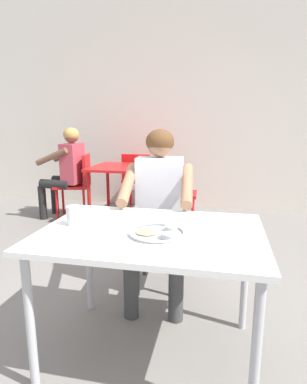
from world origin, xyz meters
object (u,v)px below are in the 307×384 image
(chair_red_left, at_px, (78,181))
(chair_red_right, at_px, (172,188))
(table_foreground, at_px, (152,244))
(drinking_cup, at_px, (74,215))
(table_background_red, at_px, (123,174))
(thali_tray, at_px, (158,233))
(diner_foreground, at_px, (158,201))
(chair_foreground, at_px, (162,225))
(chair_red_far, at_px, (138,177))
(patron_background, at_px, (67,165))

(chair_red_left, height_order, chair_red_right, chair_red_left)
(table_foreground, xyz_separation_m, drinking_cup, (-0.44, -0.00, 0.13))
(table_foreground, distance_m, table_background_red, 2.53)
(thali_tray, xyz_separation_m, diner_foreground, (-0.13, 0.71, -0.01))
(chair_red_right, bearing_deg, drinking_cup, -94.78)
(thali_tray, xyz_separation_m, chair_foreground, (-0.15, 0.92, -0.27))
(chair_red_far, bearing_deg, table_background_red, -93.08)
(diner_foreground, relative_size, chair_red_right, 1.47)
(thali_tray, bearing_deg, chair_red_far, 106.54)
(chair_red_right, xyz_separation_m, chair_red_far, (-0.61, 0.64, 0.01))
(table_background_red, bearing_deg, chair_foreground, -62.57)
(thali_tray, distance_m, chair_red_right, 2.42)
(thali_tray, bearing_deg, chair_foreground, 99.19)
(drinking_cup, height_order, diner_foreground, diner_foreground)
(table_background_red, distance_m, patron_background, 0.80)
(table_foreground, distance_m, chair_red_left, 2.87)
(table_foreground, height_order, chair_red_left, chair_red_left)
(chair_red_far, bearing_deg, table_foreground, -73.92)
(thali_tray, relative_size, chair_red_right, 0.33)
(chair_red_left, distance_m, chair_red_right, 1.31)
(chair_red_right, distance_m, patron_background, 1.46)
(thali_tray, relative_size, patron_background, 0.23)
(thali_tray, distance_m, chair_foreground, 0.97)
(chair_red_right, bearing_deg, table_background_red, 176.32)
(chair_red_right, bearing_deg, chair_red_left, 176.23)
(patron_background, bearing_deg, chair_red_far, 35.95)
(thali_tray, distance_m, chair_red_far, 3.18)
(thali_tray, bearing_deg, chair_red_left, 122.68)
(chair_foreground, bearing_deg, drinking_cup, -111.16)
(chair_foreground, height_order, patron_background, patron_background)
(thali_tray, xyz_separation_m, patron_background, (-1.72, 2.44, -0.03))
(chair_foreground, height_order, chair_red_left, chair_red_left)
(chair_red_far, bearing_deg, chair_red_left, -141.02)
(patron_background, bearing_deg, diner_foreground, -47.44)
(diner_foreground, xyz_separation_m, chair_red_right, (-0.15, 1.68, -0.26))
(diner_foreground, bearing_deg, chair_red_right, 95.19)
(drinking_cup, bearing_deg, table_foreground, 0.02)
(drinking_cup, relative_size, chair_foreground, 0.13)
(table_foreground, xyz_separation_m, chair_red_far, (-0.86, 2.97, -0.17))
(patron_background, bearing_deg, chair_red_left, 16.40)
(chair_red_right, xyz_separation_m, patron_background, (-1.44, 0.05, 0.24))
(table_foreground, height_order, table_background_red, table_foreground)
(patron_background, bearing_deg, chair_red_right, -1.84)
(chair_red_right, bearing_deg, patron_background, 178.16)
(diner_foreground, distance_m, patron_background, 2.35)
(table_background_red, relative_size, chair_red_left, 0.93)
(table_foreground, height_order, chair_red_right, chair_red_right)
(diner_foreground, bearing_deg, patron_background, 132.56)
(table_background_red, bearing_deg, diner_foreground, -65.15)
(chair_red_far, xyz_separation_m, patron_background, (-0.82, -0.60, 0.23))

